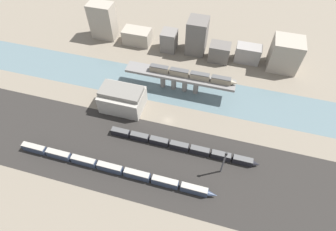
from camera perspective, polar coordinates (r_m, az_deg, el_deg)
name	(u,v)px	position (r m, az deg, el deg)	size (l,w,h in m)	color
ground_plane	(168,120)	(135.07, 0.03, -1.06)	(400.00, 400.00, 0.00)	#756B5B
railbed_yard	(154,160)	(122.41, -2.98, -9.65)	(280.00, 42.00, 0.01)	#282623
river_water	(179,89)	(150.08, 2.40, 5.76)	(320.00, 25.32, 0.01)	slate
bridge	(179,78)	(144.15, 2.52, 8.14)	(60.09, 8.10, 10.85)	slate
train_on_bridge	(192,75)	(140.52, 5.29, 8.83)	(47.33, 3.08, 3.55)	gray
train_yard_near	(113,168)	(120.44, -11.98, -11.21)	(91.78, 2.81, 4.13)	#2D384C
train_yard_mid	(182,146)	(124.09, 2.97, -6.75)	(71.43, 2.95, 3.55)	black
warehouse_building	(122,99)	(138.83, -9.90, 3.65)	(21.94, 15.63, 12.58)	#9E998E
signal_tower	(223,163)	(114.91, 11.96, -9.99)	(1.00, 0.74, 15.71)	#4C4C51
city_block_far_left	(103,21)	(188.36, -13.97, 19.38)	(15.96, 10.43, 23.34)	gray
city_block_left	(137,36)	(182.02, -6.75, 16.74)	(17.88, 10.63, 9.65)	gray
city_block_center	(169,41)	(174.06, 0.23, 16.00)	(9.32, 10.37, 13.08)	slate
city_block_right	(197,36)	(170.94, 6.32, 16.81)	(12.06, 13.02, 22.19)	#605B56
city_block_far_right	(219,52)	(168.86, 11.11, 13.34)	(12.40, 9.58, 11.24)	#605B56
city_block_tall	(248,54)	(172.43, 16.96, 12.75)	(14.94, 8.52, 10.69)	gray
city_block_low	(285,54)	(172.22, 24.12, 12.08)	(16.84, 14.84, 19.31)	gray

